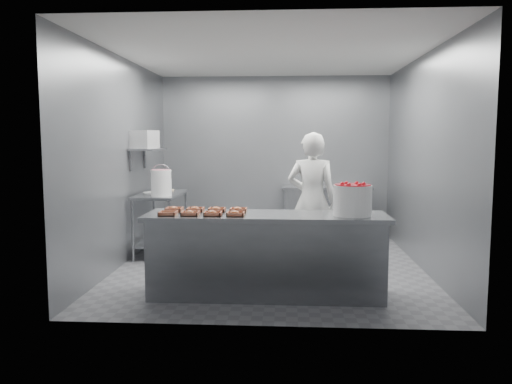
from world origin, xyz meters
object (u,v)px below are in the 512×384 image
worker (312,200)px  appliance (144,140)px  tray_6 (217,209)px  tray_7 (238,210)px  tray_4 (174,209)px  back_counter (326,212)px  strawberry_tub (353,199)px  service_counter (266,255)px  glaze_bucket (161,182)px  tray_2 (213,213)px  tray_0 (168,213)px  prep_table (161,214)px  tray_5 (195,209)px  tray_1 (190,213)px  tray_3 (235,214)px

worker → appliance: bearing=0.4°
tray_6 → tray_7: same height
tray_4 → appliance: size_ratio=0.54×
back_counter → worker: size_ratio=0.84×
appliance → worker: bearing=3.3°
worker → strawberry_tub: bearing=117.0°
service_counter → glaze_bucket: (-1.55, 1.63, 0.64)m
tray_2 → strawberry_tub: size_ratio=0.47×
tray_0 → strawberry_tub: size_ratio=0.47×
prep_table → tray_7: bearing=-53.5°
tray_5 → glaze_bucket: (-0.76, 1.48, 0.17)m
tray_1 → tray_6: size_ratio=1.00×
tray_2 → appliance: (-1.26, 1.90, 0.77)m
service_counter → tray_0: (-1.03, -0.15, 0.47)m
back_counter → tray_3: (-1.22, -3.40, 0.47)m
tray_5 → appliance: 2.06m
tray_1 → strawberry_tub: strawberry_tub is taller
tray_5 → glaze_bucket: 1.67m
tray_0 → tray_3: bearing=-0.0°
back_counter → tray_7: 3.37m
tray_4 → glaze_bucket: glaze_bucket is taller
tray_1 → tray_2: bearing=0.0°
back_counter → worker: (-0.35, -1.98, 0.44)m
tray_1 → worker: (1.35, 1.42, -0.03)m
back_counter → appliance: size_ratio=4.34×
tray_0 → tray_7: size_ratio=1.00×
appliance → prep_table: bearing=63.4°
glaze_bucket → appliance: size_ratio=1.30×
tray_7 → appliance: appliance is taller
prep_table → appliance: bearing=-131.4°
back_counter → tray_1: 3.83m
tray_2 → tray_7: size_ratio=1.00×
strawberry_tub → tray_7: bearing=170.9°
prep_table → strawberry_tub: strawberry_tub is taller
tray_4 → glaze_bucket: size_ratio=0.42×
back_counter → tray_4: 3.69m
tray_4 → worker: size_ratio=0.10×
tray_1 → strawberry_tub: size_ratio=0.47×
tray_5 → tray_6: 0.24m
tray_1 → tray_2: 0.24m
back_counter → tray_7: size_ratio=8.01×
strawberry_tub → glaze_bucket: size_ratio=0.90×
prep_table → tray_5: (0.85, -1.80, 0.33)m
prep_table → tray_5: bearing=-64.7°
appliance → glaze_bucket: bearing=-11.3°
tray_0 → glaze_bucket: size_ratio=0.42×
tray_2 → tray_6: same height
back_counter → appliance: bearing=-151.2°
tray_3 → tray_7: (0.00, 0.29, 0.00)m
worker → strawberry_tub: size_ratio=4.46×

